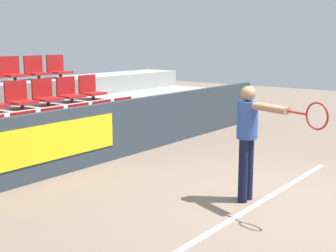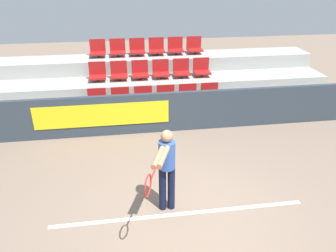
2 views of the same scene
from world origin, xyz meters
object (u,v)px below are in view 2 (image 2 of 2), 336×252
(stadium_chair_14, at_px, (137,49))
(stadium_chair_10, at_px, (181,70))
(stadium_chair_1, at_px, (121,100))
(stadium_chair_6, at_px, (97,73))
(stadium_chair_5, at_px, (210,95))
(stadium_chair_0, at_px, (97,101))
(stadium_chair_2, at_px, (144,98))
(stadium_chair_16, at_px, (176,47))
(stadium_chair_9, at_px, (161,71))
(tennis_player, at_px, (166,166))
(stadium_chair_4, at_px, (188,96))
(stadium_chair_13, at_px, (118,49))
(stadium_chair_17, at_px, (194,47))
(stadium_chair_11, at_px, (202,69))
(stadium_chair_12, at_px, (98,50))
(stadium_chair_7, at_px, (119,72))
(stadium_chair_15, at_px, (157,48))
(stadium_chair_3, at_px, (166,97))
(stadium_chair_8, at_px, (140,72))

(stadium_chair_14, bearing_deg, stadium_chair_10, -40.99)
(stadium_chair_1, bearing_deg, stadium_chair_6, 119.91)
(stadium_chair_5, bearing_deg, stadium_chair_0, 180.00)
(stadium_chair_2, relative_size, stadium_chair_16, 1.00)
(stadium_chair_0, height_order, stadium_chair_10, stadium_chair_10)
(stadium_chair_9, bearing_deg, tennis_player, -96.33)
(stadium_chair_4, bearing_deg, tennis_player, -106.95)
(stadium_chair_2, xyz_separation_m, stadium_chair_6, (-1.26, 1.10, 0.43))
(stadium_chair_13, bearing_deg, stadium_chair_10, -30.09)
(stadium_chair_17, bearing_deg, stadium_chair_0, -145.19)
(stadium_chair_11, xyz_separation_m, stadium_chair_12, (-3.16, 1.10, 0.43))
(stadium_chair_16, xyz_separation_m, tennis_player, (-1.18, -6.08, -0.56))
(stadium_chair_2, distance_m, tennis_player, 3.90)
(stadium_chair_5, relative_size, stadium_chair_7, 1.00)
(stadium_chair_4, height_order, stadium_chair_11, stadium_chair_11)
(stadium_chair_1, xyz_separation_m, stadium_chair_2, (0.63, 0.00, 0.00))
(stadium_chair_17, bearing_deg, stadium_chair_10, -119.91)
(stadium_chair_9, xyz_separation_m, stadium_chair_15, (0.00, 1.10, 0.43))
(stadium_chair_3, relative_size, stadium_chair_17, 1.00)
(stadium_chair_9, bearing_deg, stadium_chair_2, -119.91)
(stadium_chair_17, bearing_deg, stadium_chair_16, 180.00)
(stadium_chair_1, xyz_separation_m, stadium_chair_6, (-0.63, 1.10, 0.43))
(stadium_chair_9, height_order, tennis_player, tennis_player)
(stadium_chair_11, bearing_deg, stadium_chair_3, -139.01)
(stadium_chair_3, xyz_separation_m, stadium_chair_15, (0.00, 2.20, 0.87))
(stadium_chair_14, bearing_deg, stadium_chair_16, 0.00)
(stadium_chair_12, bearing_deg, stadium_chair_7, -60.09)
(stadium_chair_11, distance_m, stadium_chair_16, 1.34)
(stadium_chair_14, distance_m, tennis_player, 6.11)
(stadium_chair_5, height_order, stadium_chair_17, stadium_chair_17)
(stadium_chair_5, relative_size, stadium_chair_6, 1.00)
(stadium_chair_1, distance_m, stadium_chair_5, 2.53)
(stadium_chair_6, bearing_deg, stadium_chair_5, -19.17)
(tennis_player, bearing_deg, stadium_chair_6, 125.84)
(stadium_chair_10, distance_m, stadium_chair_12, 2.79)
(stadium_chair_11, relative_size, stadium_chair_13, 1.00)
(stadium_chair_3, distance_m, stadium_chair_4, 0.63)
(stadium_chair_0, relative_size, stadium_chair_11, 1.00)
(stadium_chair_5, distance_m, stadium_chair_9, 1.73)
(stadium_chair_12, height_order, tennis_player, stadium_chair_12)
(stadium_chair_12, xyz_separation_m, stadium_chair_13, (0.63, 0.00, 0.00))
(stadium_chair_2, xyz_separation_m, stadium_chair_13, (-0.63, 2.20, 0.87))
(stadium_chair_0, bearing_deg, stadium_chair_7, 60.09)
(stadium_chair_9, bearing_deg, stadium_chair_17, 40.99)
(stadium_chair_0, height_order, stadium_chair_11, stadium_chair_11)
(stadium_chair_10, xyz_separation_m, stadium_chair_16, (0.00, 1.10, 0.43))
(stadium_chair_5, height_order, stadium_chair_11, stadium_chair_11)
(stadium_chair_4, bearing_deg, stadium_chair_8, 139.01)
(stadium_chair_10, distance_m, stadium_chair_11, 0.63)
(stadium_chair_5, distance_m, stadium_chair_17, 2.36)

